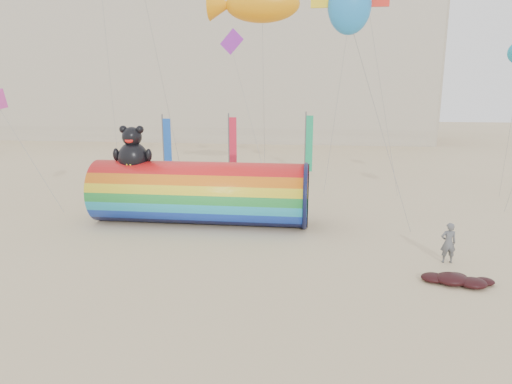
# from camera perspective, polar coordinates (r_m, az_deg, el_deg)

# --- Properties ---
(ground) EXTENTS (160.00, 160.00, 0.00)m
(ground) POSITION_cam_1_polar(r_m,az_deg,el_deg) (20.32, -1.93, -7.52)
(ground) COLOR #CCB58C
(ground) RESTS_ON ground
(hotel_building) EXTENTS (60.40, 15.40, 20.60)m
(hotel_building) POSITION_cam_1_polar(r_m,az_deg,el_deg) (66.53, -6.23, 15.72)
(hotel_building) COLOR #B7AD99
(hotel_building) RESTS_ON ground
(windsock_assembly) EXTENTS (11.36, 3.46, 5.24)m
(windsock_assembly) POSITION_cam_1_polar(r_m,az_deg,el_deg) (24.28, -7.03, 0.10)
(windsock_assembly) COLOR red
(windsock_assembly) RESTS_ON ground
(kite_handler) EXTENTS (0.65, 0.45, 1.72)m
(kite_handler) POSITION_cam_1_polar(r_m,az_deg,el_deg) (20.48, 22.91, -5.87)
(kite_handler) COLOR #53565B
(kite_handler) RESTS_ON ground
(fabric_bundle) EXTENTS (2.62, 1.35, 0.41)m
(fabric_bundle) POSITION_cam_1_polar(r_m,az_deg,el_deg) (18.70, 23.79, -9.99)
(fabric_bundle) COLOR #35090B
(fabric_bundle) RESTS_ON ground
(festival_banners) EXTENTS (10.82, 4.89, 5.20)m
(festival_banners) POSITION_cam_1_polar(r_m,az_deg,el_deg) (34.90, -2.27, 5.64)
(festival_banners) COLOR #59595E
(festival_banners) RESTS_ON ground
(flying_kites) EXTENTS (28.10, 17.07, 10.89)m
(flying_kites) POSITION_cam_1_polar(r_m,az_deg,el_deg) (24.34, 4.01, 22.83)
(flying_kites) COLOR orange
(flying_kites) RESTS_ON ground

